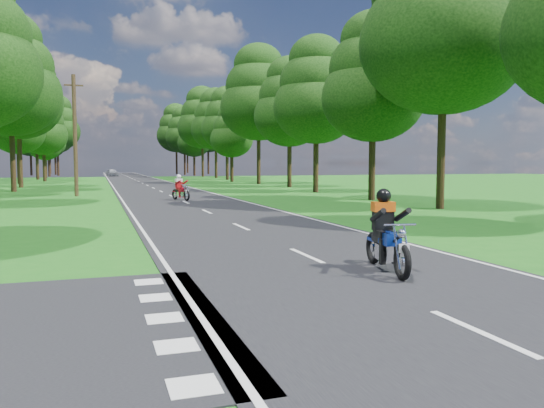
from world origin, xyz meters
name	(u,v)px	position (x,y,z in m)	size (l,w,h in m)	color
ground	(343,273)	(0.00, 0.00, 0.00)	(160.00, 160.00, 0.00)	#196015
main_road	(142,183)	(0.00, 50.00, 0.01)	(7.00, 140.00, 0.02)	black
road_markings	(143,184)	(-0.14, 48.13, 0.02)	(7.40, 140.00, 0.01)	silver
treeline	(146,116)	(1.43, 60.06, 8.25)	(40.00, 115.35, 14.78)	black
telegraph_pole	(75,135)	(-6.00, 28.00, 4.07)	(1.20, 0.26, 8.00)	#382616
rider_near_blue	(387,230)	(0.86, -0.20, 0.85)	(0.67, 2.00, 1.67)	#0D2C96
rider_far_red	(181,187)	(-0.01, 21.84, 0.78)	(0.61, 1.83, 1.53)	#A10C1E
distant_car	(112,172)	(-2.32, 83.31, 0.65)	(1.50, 3.72, 1.27)	silver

